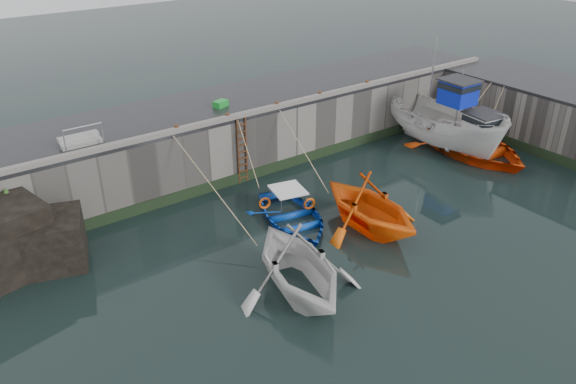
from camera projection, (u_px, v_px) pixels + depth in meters
ground at (434, 266)px, 20.57m from camera, size 120.00×120.00×0.00m
quay_back at (249, 127)px, 28.80m from camera, size 30.00×5.00×3.00m
road_back at (248, 98)px, 28.06m from camera, size 30.00×5.00×0.16m
kerb_back at (275, 107)px, 26.30m from camera, size 30.00×0.30×0.20m
algae_back at (277, 166)px, 27.57m from camera, size 30.00×0.08×0.50m
algae_right at (554, 158)px, 28.48m from camera, size 0.08×15.00×0.50m
ladder at (242, 151)px, 25.87m from camera, size 0.51×0.08×3.20m
boat_near_white at (298, 290)px, 19.29m from camera, size 5.54×6.09×2.77m
boat_near_white_rope at (220, 225)px, 23.11m from camera, size 0.04×6.27×3.10m
boat_near_blue at (293, 221)px, 23.38m from camera, size 4.27×5.28×0.97m
boat_near_blue_rope at (248, 190)px, 25.85m from camera, size 0.04×3.21×3.10m
boat_near_blacktrim at (367, 227)px, 22.98m from camera, size 4.46×5.15×2.67m
boat_near_blacktrim_rope at (300, 186)px, 26.22m from camera, size 0.04×4.82×3.10m
boat_far_white at (444, 126)px, 29.64m from camera, size 3.06×7.79×5.99m
boat_far_orange at (470, 144)px, 29.46m from camera, size 5.75×7.52×4.45m
fish_crate at (221, 104)px, 26.54m from camera, size 0.77×0.62×0.30m
railing at (80, 140)px, 22.47m from camera, size 1.60×1.05×1.00m
bollard_a at (177, 128)px, 23.75m from camera, size 0.18×0.18×0.28m
bollard_b at (227, 116)px, 25.05m from camera, size 0.18×0.18×0.28m
bollard_c at (277, 105)px, 26.46m from camera, size 0.18×0.18×0.28m
bollard_d at (320, 94)px, 27.82m from camera, size 0.18×0.18×0.28m
bollard_e at (367, 83)px, 29.48m from camera, size 0.18×0.18×0.28m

